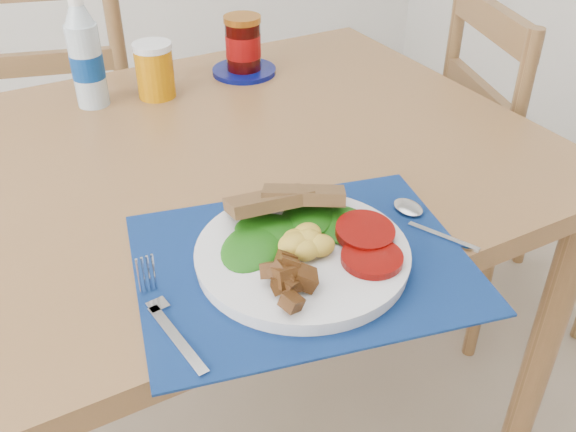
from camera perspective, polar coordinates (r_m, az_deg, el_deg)
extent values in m
cube|color=brown|center=(1.13, -11.98, 3.44)|extent=(1.40, 0.90, 0.04)
cylinder|color=brown|center=(1.41, 21.77, -10.58)|extent=(0.06, 0.06, 0.71)
cylinder|color=brown|center=(1.86, 4.27, 3.97)|extent=(0.06, 0.06, 0.71)
cube|color=brown|center=(1.94, -19.05, 6.50)|extent=(0.53, 0.52, 0.04)
cylinder|color=brown|center=(2.19, -12.81, 3.91)|extent=(0.04, 0.04, 0.43)
cylinder|color=brown|center=(2.24, -22.40, 2.64)|extent=(0.04, 0.04, 0.43)
cylinder|color=brown|center=(1.89, -12.45, -1.44)|extent=(0.04, 0.04, 0.43)
cylinder|color=brown|center=(1.94, -23.52, -2.76)|extent=(0.04, 0.04, 0.43)
cube|color=brown|center=(1.79, 20.23, 2.67)|extent=(0.49, 0.50, 0.04)
cylinder|color=brown|center=(2.11, 20.75, 0.51)|extent=(0.03, 0.03, 0.39)
cylinder|color=brown|center=(1.72, 16.73, -6.94)|extent=(0.03, 0.03, 0.39)
cylinder|color=brown|center=(1.96, 12.55, -0.48)|extent=(0.03, 0.03, 0.39)
cube|color=brown|center=(1.53, 17.79, 16.25)|extent=(0.14, 0.36, 0.46)
cube|color=black|center=(0.88, 1.26, -4.10)|extent=(0.51, 0.44, 0.00)
cylinder|color=silver|center=(0.87, 1.27, -3.52)|extent=(0.29, 0.29, 0.02)
ellipsoid|color=gold|center=(0.85, 1.77, -2.25)|extent=(0.07, 0.06, 0.03)
cylinder|color=#800504|center=(0.87, 7.13, -2.72)|extent=(0.08, 0.08, 0.01)
ellipsoid|color=#0F4008|center=(0.89, 0.55, -1.08)|extent=(0.15, 0.09, 0.01)
cube|color=brown|center=(0.91, -0.15, 1.62)|extent=(0.13, 0.10, 0.04)
cube|color=#B2B5BA|center=(0.77, -9.85, -10.73)|extent=(0.03, 0.13, 0.00)
cube|color=#B2B5BA|center=(0.84, -11.99, -6.89)|extent=(0.03, 0.07, 0.00)
cube|color=#B2B5BA|center=(0.94, 13.63, -1.79)|extent=(0.06, 0.10, 0.00)
ellipsoid|color=#B2B5BA|center=(0.99, 10.61, 0.66)|extent=(0.04, 0.05, 0.00)
cylinder|color=#ADBFCC|center=(1.34, -17.40, 12.63)|extent=(0.06, 0.06, 0.16)
cylinder|color=navy|center=(1.34, -17.40, 12.63)|extent=(0.06, 0.06, 0.05)
cone|color=#ADBFCC|center=(1.31, -18.18, 16.67)|extent=(0.06, 0.06, 0.04)
cylinder|color=#C07205|center=(1.36, -11.75, 12.44)|extent=(0.08, 0.08, 0.11)
cylinder|color=#050C5B|center=(1.47, -3.92, 12.76)|extent=(0.14, 0.14, 0.01)
cylinder|color=black|center=(1.45, -4.01, 14.86)|extent=(0.08, 0.08, 0.10)
cylinder|color=maroon|center=(1.45, -4.01, 14.88)|extent=(0.08, 0.08, 0.05)
cylinder|color=#B1671D|center=(1.43, -4.10, 17.06)|extent=(0.08, 0.08, 0.01)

